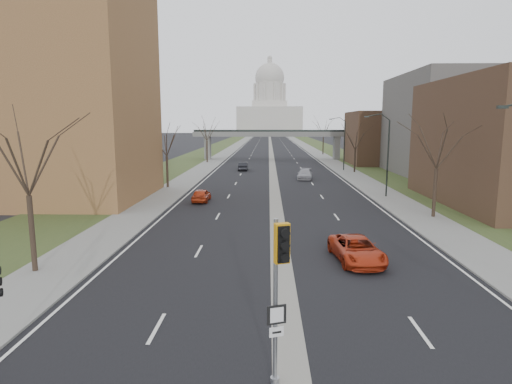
{
  "coord_description": "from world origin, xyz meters",
  "views": [
    {
      "loc": [
        -0.75,
        -13.21,
        7.77
      ],
      "look_at": [
        -1.48,
        12.13,
        3.7
      ],
      "focal_mm": 30.0,
      "sensor_mm": 36.0,
      "label": 1
    }
  ],
  "objects_px": {
    "signal_pole_median": "(279,274)",
    "car_right_near": "(357,249)",
    "car_left_far": "(243,166)",
    "car_right_mid": "(305,174)",
    "car_left_near": "(201,195)"
  },
  "relations": [
    {
      "from": "car_left_near",
      "to": "car_left_far",
      "type": "relative_size",
      "value": 0.94
    },
    {
      "from": "signal_pole_median",
      "to": "car_left_far",
      "type": "relative_size",
      "value": 1.22
    },
    {
      "from": "car_right_near",
      "to": "car_left_near",
      "type": "bearing_deg",
      "value": 116.44
    },
    {
      "from": "car_left_far",
      "to": "car_right_near",
      "type": "height_order",
      "value": "car_right_near"
    },
    {
      "from": "car_right_near",
      "to": "car_right_mid",
      "type": "distance_m",
      "value": 36.43
    },
    {
      "from": "car_left_far",
      "to": "car_right_near",
      "type": "bearing_deg",
      "value": 101.51
    },
    {
      "from": "car_left_near",
      "to": "car_right_mid",
      "type": "relative_size",
      "value": 0.8
    },
    {
      "from": "car_right_near",
      "to": "car_right_mid",
      "type": "xyz_separation_m",
      "value": [
        0.13,
        36.43,
        0.0
      ]
    },
    {
      "from": "car_right_near",
      "to": "car_right_mid",
      "type": "bearing_deg",
      "value": 83.91
    },
    {
      "from": "car_left_far",
      "to": "car_right_near",
      "type": "distance_m",
      "value": 48.59
    },
    {
      "from": "signal_pole_median",
      "to": "car_right_mid",
      "type": "relative_size",
      "value": 1.05
    },
    {
      "from": "signal_pole_median",
      "to": "car_right_near",
      "type": "bearing_deg",
      "value": 49.98
    },
    {
      "from": "signal_pole_median",
      "to": "car_right_near",
      "type": "distance_m",
      "value": 13.21
    },
    {
      "from": "car_left_far",
      "to": "car_right_near",
      "type": "relative_size",
      "value": 0.82
    },
    {
      "from": "car_left_near",
      "to": "car_right_near",
      "type": "bearing_deg",
      "value": 123.05
    }
  ]
}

